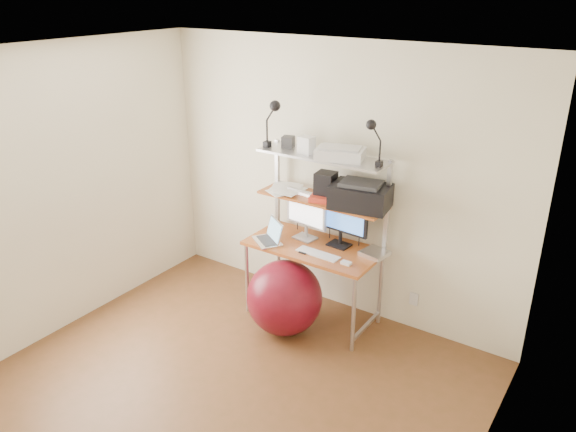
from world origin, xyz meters
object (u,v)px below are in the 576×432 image
Objects in this scene: laptop at (271,237)px; monitor_black at (341,217)px; printer at (361,195)px; exercise_ball at (284,298)px; monitor_silver at (306,212)px.

monitor_black is at bearing 60.99° from laptop.
monitor_black is 0.67m from laptop.
printer reaches higher than exercise_ball.
laptop is 0.56m from exercise_ball.
printer is at bearing 44.21° from exercise_ball.
monitor_black is 0.87m from exercise_ball.
laptop is at bearing -125.37° from monitor_silver.
monitor_silver is at bearing -167.58° from monitor_black.
laptop reaches higher than exercise_ball.
monitor_black reaches higher than monitor_silver.
exercise_ball is at bearing -145.22° from printer.
monitor_black is 1.00× the size of printer.
monitor_silver is 0.58m from printer.
monitor_silver is 0.34m from monitor_black.
printer reaches higher than laptop.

